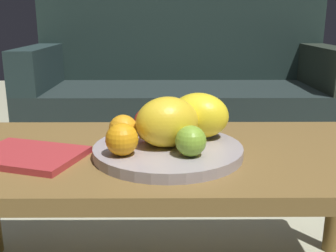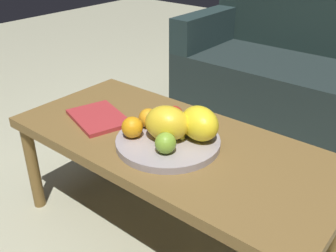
{
  "view_description": "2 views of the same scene",
  "coord_description": "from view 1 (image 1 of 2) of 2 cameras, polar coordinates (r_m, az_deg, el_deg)",
  "views": [
    {
      "loc": [
        0.01,
        -0.97,
        0.78
      ],
      "look_at": [
        0.01,
        -0.04,
        0.52
      ],
      "focal_mm": 42.83,
      "sensor_mm": 36.0,
      "label": 1
    },
    {
      "loc": [
        0.75,
        -0.94,
        1.14
      ],
      "look_at": [
        0.01,
        -0.04,
        0.52
      ],
      "focal_mm": 41.12,
      "sensor_mm": 36.0,
      "label": 2
    }
  ],
  "objects": [
    {
      "name": "orange_left",
      "position": [
        1.0,
        -6.4,
        -0.44
      ],
      "size": [
        0.07,
        0.07,
        0.07
      ],
      "primitive_type": "sphere",
      "color": "orange",
      "rests_on": "fruit_bowl"
    },
    {
      "name": "apple_left",
      "position": [
        0.9,
        3.27,
        -2.15
      ],
      "size": [
        0.07,
        0.07,
        0.07
      ],
      "primitive_type": "sphere",
      "color": "#7EAE32",
      "rests_on": "fruit_bowl"
    },
    {
      "name": "couch",
      "position": [
        2.33,
        1.96,
        3.65
      ],
      "size": [
        1.7,
        0.7,
        0.9
      ],
      "color": "#1E2928",
      "rests_on": "ground_plane"
    },
    {
      "name": "coffee_table",
      "position": [
        1.05,
        -0.83,
        -5.97
      ],
      "size": [
        1.23,
        0.56,
        0.45
      ],
      "color": "brown",
      "rests_on": "ground_plane"
    },
    {
      "name": "banana_bunch",
      "position": [
        1.02,
        -0.17,
        -0.34
      ],
      "size": [
        0.15,
        0.15,
        0.06
      ],
      "color": "yellow",
      "rests_on": "fruit_bowl"
    },
    {
      "name": "apple_front",
      "position": [
        1.07,
        -2.98,
        0.67
      ],
      "size": [
        0.07,
        0.07,
        0.07
      ],
      "primitive_type": "sphere",
      "color": "red",
      "rests_on": "fruit_bowl"
    },
    {
      "name": "melon_smaller_beside",
      "position": [
        1.04,
        4.47,
        1.51
      ],
      "size": [
        0.18,
        0.16,
        0.12
      ],
      "primitive_type": "ellipsoid",
      "rotation": [
        0.0,
        0.0,
        -0.34
      ],
      "color": "yellow",
      "rests_on": "fruit_bowl"
    },
    {
      "name": "fruit_bowl",
      "position": [
        0.99,
        0.0,
        -3.5
      ],
      "size": [
        0.37,
        0.37,
        0.03
      ],
      "primitive_type": "cylinder",
      "color": "#9E9598",
      "rests_on": "coffee_table"
    },
    {
      "name": "melon_large_front",
      "position": [
        0.96,
        -0.13,
        0.58
      ],
      "size": [
        0.19,
        0.17,
        0.12
      ],
      "primitive_type": "ellipsoid",
      "rotation": [
        0.0,
        0.0,
        0.35
      ],
      "color": "yellow",
      "rests_on": "fruit_bowl"
    },
    {
      "name": "orange_front",
      "position": [
        0.91,
        -6.58,
        -1.89
      ],
      "size": [
        0.08,
        0.08,
        0.08
      ],
      "primitive_type": "sphere",
      "color": "orange",
      "rests_on": "fruit_bowl"
    },
    {
      "name": "magazine",
      "position": [
        1.02,
        -19.31,
        -3.99
      ],
      "size": [
        0.29,
        0.25,
        0.02
      ],
      "primitive_type": "cube",
      "rotation": [
        0.0,
        0.0,
        -0.31
      ],
      "color": "#B03134",
      "rests_on": "coffee_table"
    }
  ]
}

